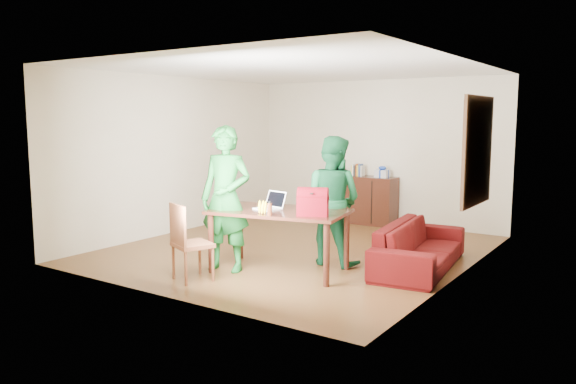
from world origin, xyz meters
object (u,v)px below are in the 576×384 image
Objects in this scene: table at (279,218)px; red_bag at (313,204)px; sofa at (420,246)px; person_near at (226,199)px; bottle at (270,208)px; chair at (192,258)px; laptop at (268,206)px; person_far at (332,200)px.

table is 0.63m from red_bag.
red_bag is at bearing 137.72° from sofa.
person_near is 5.14× the size of red_bag.
bottle is at bearing 132.57° from sofa.
bottle is at bearing 56.32° from chair.
bottle is (0.14, -0.40, 0.19)m from table.
sofa is (1.33, 1.55, -0.60)m from bottle.
laptop is at bearing 120.03° from sofa.
laptop reaches higher than bottle.
laptop is 0.18× the size of sofa.
person_near is 1.45m from person_far.
person_far reaches higher than chair.
chair is 2.99m from sofa.
sofa is at bearing 30.97° from red_bag.
person_near is 0.75m from bottle.
person_near reaches higher than sofa.
person_far is (0.37, 0.72, 0.17)m from table.
red_bag is 1.68m from sofa.
laptop is (-0.15, -0.06, 0.15)m from table.
chair is 1.15m from bottle.
table is 1.96× the size of chair.
chair is at bearing -109.10° from laptop.
chair is 1.18m from laptop.
table is 10.83× the size of bottle.
person_near is 1.21m from red_bag.
person_near reaches higher than red_bag.
chair is at bearing -107.47° from person_near.
red_bag reaches higher than sofa.
person_near is at bearing 107.44° from chair.
person_near is at bearing 118.85° from sofa.
table is 0.83m from person_far.
red_bag reaches higher than chair.
red_bag is at bearing 34.00° from bottle.
table is at bearing 145.69° from red_bag.
laptop is at bearing 18.42° from person_near.
chair is 2.61× the size of laptop.
red_bag is (0.72, -0.05, 0.09)m from laptop.
sofa is (1.62, 1.21, -0.55)m from laptop.
person_near reaches higher than chair.
chair is 5.52× the size of bottle.
red_bag reaches higher than laptop.
chair is 0.51× the size of person_near.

